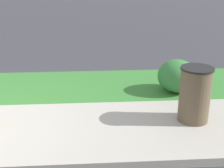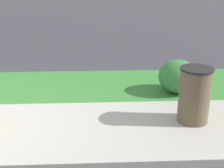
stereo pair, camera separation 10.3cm
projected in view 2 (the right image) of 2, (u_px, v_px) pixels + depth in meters
The scene contains 2 objects.
trash_bin at pixel (194, 95), 4.78m from camera, with size 0.50×0.50×0.88m.
shrub_bush_mid_verge at pixel (178, 76), 5.98m from camera, with size 0.75×0.75×0.64m.
Camera 2 is at (2.20, -4.20, 2.30)m, focal length 50.00 mm.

